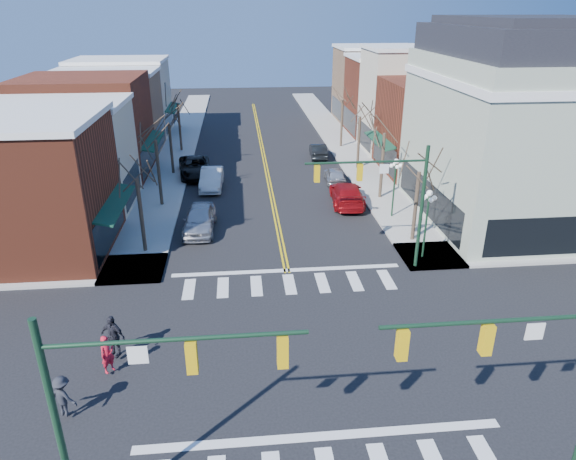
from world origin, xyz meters
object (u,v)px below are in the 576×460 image
object	(u,v)px
car_left_near	(200,219)
lamppost_corner	(427,213)
car_left_mid	(212,179)
car_right_far	(318,151)
car_right_mid	(335,175)
pedestrian_dark_a	(113,336)
pedestrian_dark_b	(63,396)
pedestrian_red_a	(107,354)
car_left_far	(195,167)
car_right_near	(347,194)
victorian_corner	(523,124)
lamppost_midblock	(395,178)

from	to	relation	value
car_left_near	lamppost_corner	bearing A→B (deg)	-19.63
car_left_mid	car_right_far	world-z (taller)	car_left_mid
car_right_mid	pedestrian_dark_a	world-z (taller)	pedestrian_dark_a
car_left_mid	pedestrian_dark_a	bearing A→B (deg)	-96.32
car_right_mid	pedestrian_dark_b	xyz separation A→B (m)	(-14.69, -25.99, 0.31)
lamppost_corner	pedestrian_red_a	size ratio (longest dim) A/B	2.59
lamppost_corner	car_left_mid	size ratio (longest dim) A/B	0.88
lamppost_corner	car_right_mid	distance (m)	15.11
pedestrian_dark_a	car_right_mid	bearing A→B (deg)	84.23
car_left_near	pedestrian_dark_a	xyz separation A→B (m)	(-2.80, -13.34, 0.28)
car_left_far	lamppost_corner	bearing A→B (deg)	-57.99
pedestrian_dark_a	car_right_near	bearing A→B (deg)	77.34
pedestrian_dark_b	car_left_mid	bearing A→B (deg)	-73.66
car_left_mid	pedestrian_dark_a	distance (m)	22.45
pedestrian_red_a	pedestrian_dark_a	distance (m)	1.07
victorian_corner	car_left_far	xyz separation A→B (m)	(-22.86, 11.79, -5.84)
victorian_corner	car_right_far	distance (m)	20.90
victorian_corner	car_left_mid	bearing A→B (deg)	158.65
pedestrian_red_a	car_left_near	bearing A→B (deg)	30.99
car_left_near	car_left_far	world-z (taller)	car_left_near
lamppost_midblock	pedestrian_dark_b	size ratio (longest dim) A/B	2.60
victorian_corner	car_left_far	size ratio (longest dim) A/B	2.42
car_right_far	pedestrian_red_a	world-z (taller)	pedestrian_red_a
victorian_corner	car_right_near	world-z (taller)	victorian_corner
lamppost_corner	pedestrian_dark_a	world-z (taller)	lamppost_corner
car_left_far	car_right_mid	distance (m)	12.33
car_left_near	pedestrian_dark_b	size ratio (longest dim) A/B	2.98
victorian_corner	lamppost_corner	world-z (taller)	victorian_corner
car_right_mid	pedestrian_dark_b	size ratio (longest dim) A/B	2.38
car_left_far	car_right_mid	bearing A→B (deg)	-21.78
lamppost_midblock	car_right_mid	world-z (taller)	lamppost_midblock
car_left_mid	car_left_far	bearing A→B (deg)	116.26
car_left_mid	car_right_far	bearing A→B (deg)	41.36
car_left_far	victorian_corner	bearing A→B (deg)	-34.57
car_left_far	car_right_near	bearing A→B (deg)	-41.97
car_left_far	pedestrian_dark_a	bearing A→B (deg)	-101.07
car_right_mid	pedestrian_red_a	bearing A→B (deg)	62.63
car_left_far	car_right_far	distance (m)	12.69
car_left_mid	pedestrian_red_a	bearing A→B (deg)	-95.96
victorian_corner	car_right_mid	bearing A→B (deg)	141.45
victorian_corner	lamppost_corner	bearing A→B (deg)	-144.14
car_left_near	pedestrian_red_a	xyz separation A→B (m)	(-2.81, -14.40, 0.14)
lamppost_midblock	pedestrian_dark_a	size ratio (longest dim) A/B	2.23
car_left_mid	pedestrian_red_a	world-z (taller)	pedestrian_red_a
car_left_near	car_right_mid	bearing A→B (deg)	42.94
lamppost_corner	car_right_mid	world-z (taller)	lamppost_corner
car_left_near	car_left_mid	xyz separation A→B (m)	(0.45, 8.87, -0.04)
lamppost_corner	car_left_mid	world-z (taller)	lamppost_corner
car_right_far	pedestrian_red_a	distance (m)	34.33
pedestrian_dark_a	lamppost_midblock	bearing A→B (deg)	66.86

